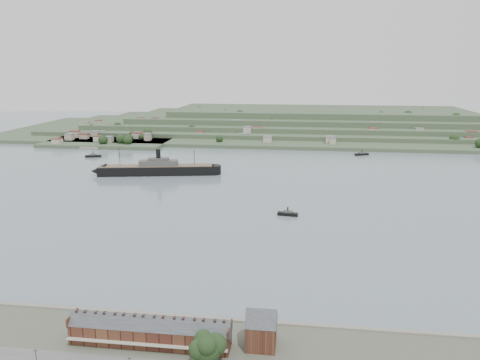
# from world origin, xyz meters

# --- Properties ---
(ground) EXTENTS (1400.00, 1400.00, 0.00)m
(ground) POSITION_xyz_m (0.00, 0.00, 0.00)
(ground) COLOR slate
(ground) RESTS_ON ground
(terrace_row) EXTENTS (55.60, 9.80, 11.07)m
(terrace_row) POSITION_xyz_m (-10.00, -168.02, 6.84)
(terrace_row) COLOR #452018
(terrace_row) RESTS_ON ground
(gabled_building) EXTENTS (10.40, 10.18, 14.09)m
(gabled_building) POSITION_xyz_m (27.50, -164.00, 8.19)
(gabled_building) COLOR #452018
(gabled_building) RESTS_ON ground
(far_peninsula) EXTENTS (760.00, 309.00, 30.00)m
(far_peninsula) POSITION_xyz_m (27.91, 393.10, 11.88)
(far_peninsula) COLOR #384A31
(far_peninsula) RESTS_ON ground
(steamship) EXTENTS (114.53, 33.86, 27.67)m
(steamship) POSITION_xyz_m (-90.96, 88.06, 5.11)
(steamship) COLOR black
(steamship) RESTS_ON ground
(tugboat) EXTENTS (13.44, 5.43, 5.88)m
(tugboat) POSITION_xyz_m (31.64, -13.97, 1.43)
(tugboat) COLOR black
(tugboat) RESTS_ON ground
(ferry_west) EXTENTS (17.00, 8.87, 6.14)m
(ferry_west) POSITION_xyz_m (-180.22, 159.83, 1.48)
(ferry_west) COLOR black
(ferry_west) RESTS_ON ground
(ferry_east) EXTENTS (15.79, 10.33, 5.78)m
(ferry_east) POSITION_xyz_m (104.49, 208.62, 1.39)
(ferry_east) COLOR black
(ferry_east) RESTS_ON ground
(fig_tree) EXTENTS (11.50, 9.96, 12.84)m
(fig_tree) POSITION_xyz_m (12.10, -178.82, 9.84)
(fig_tree) COLOR #462C20
(fig_tree) RESTS_ON ground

